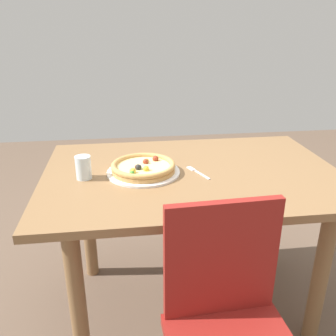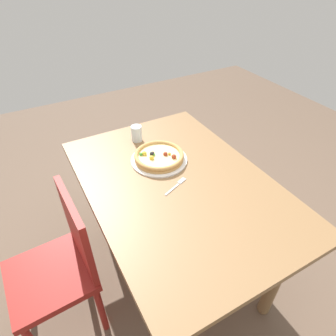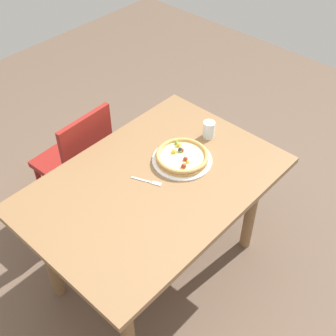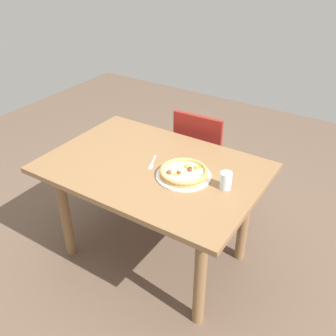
{
  "view_description": "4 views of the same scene",
  "coord_description": "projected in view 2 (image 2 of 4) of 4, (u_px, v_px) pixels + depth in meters",
  "views": [
    {
      "loc": [
        -0.31,
        -1.5,
        1.39
      ],
      "look_at": [
        -0.11,
        -0.0,
        0.78
      ],
      "focal_mm": 38.58,
      "sensor_mm": 36.0,
      "label": 1
    },
    {
      "loc": [
        0.98,
        -0.61,
        1.76
      ],
      "look_at": [
        -0.11,
        -0.0,
        0.78
      ],
      "focal_mm": 30.78,
      "sensor_mm": 36.0,
      "label": 2
    },
    {
      "loc": [
        1.15,
        1.16,
        2.38
      ],
      "look_at": [
        -0.11,
        -0.0,
        0.78
      ],
      "focal_mm": 47.58,
      "sensor_mm": 36.0,
      "label": 3
    },
    {
      "loc": [
        -1.16,
        1.63,
        1.99
      ],
      "look_at": [
        -0.11,
        -0.0,
        0.78
      ],
      "focal_mm": 40.58,
      "sensor_mm": 36.0,
      "label": 4
    }
  ],
  "objects": [
    {
      "name": "chair_near",
      "position": [
        61.0,
        265.0,
        1.44
      ],
      "size": [
        0.42,
        0.42,
        0.88
      ],
      "rotation": [
        0.0,
        0.0,
        3.19
      ],
      "color": "maroon",
      "rests_on": "ground"
    },
    {
      "name": "pizza",
      "position": [
        158.0,
        156.0,
        1.66
      ],
      "size": [
        0.29,
        0.29,
        0.05
      ],
      "color": "tan",
      "rests_on": "plate"
    },
    {
      "name": "drinking_glass",
      "position": [
        137.0,
        133.0,
        1.82
      ],
      "size": [
        0.07,
        0.07,
        0.1
      ],
      "primitive_type": "cylinder",
      "color": "silver",
      "rests_on": "dining_table"
    },
    {
      "name": "dining_table",
      "position": [
        178.0,
        197.0,
        1.6
      ],
      "size": [
        1.34,
        0.92,
        0.76
      ],
      "color": "olive",
      "rests_on": "ground"
    },
    {
      "name": "fork",
      "position": [
        177.0,
        185.0,
        1.51
      ],
      "size": [
        0.08,
        0.16,
        0.0
      ],
      "rotation": [
        0.0,
        0.0,
        1.95
      ],
      "color": "silver",
      "rests_on": "dining_table"
    },
    {
      "name": "plate",
      "position": [
        159.0,
        160.0,
        1.68
      ],
      "size": [
        0.33,
        0.33,
        0.01
      ],
      "primitive_type": "cylinder",
      "color": "white",
      "rests_on": "dining_table"
    },
    {
      "name": "ground_plane",
      "position": [
        176.0,
        264.0,
        2.0
      ],
      "size": [
        6.0,
        6.0,
        0.0
      ],
      "primitive_type": "plane",
      "color": "brown"
    }
  ]
}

